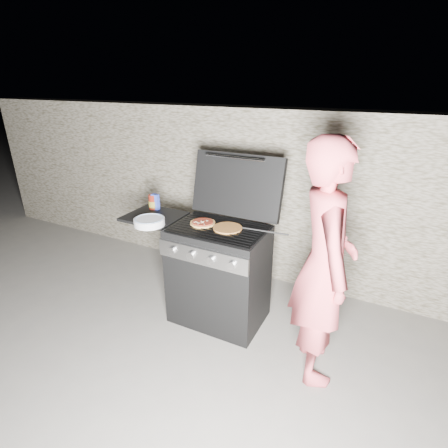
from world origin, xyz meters
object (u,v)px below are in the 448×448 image
at_px(pizza_topped, 203,222).
at_px(sauce_jar, 153,202).
at_px(gas_grill, 195,268).
at_px(person, 324,265).

xyz_separation_m(pizza_topped, sauce_jar, (-0.62, 0.14, 0.05)).
xyz_separation_m(gas_grill, sauce_jar, (-0.53, 0.14, 0.52)).
distance_m(sauce_jar, person, 1.73).
relative_size(gas_grill, sauce_jar, 9.50).
xyz_separation_m(pizza_topped, person, (1.07, -0.20, -0.04)).
height_order(pizza_topped, sauce_jar, sauce_jar).
distance_m(pizza_topped, person, 1.09).
bearing_deg(person, sauce_jar, 55.67).
distance_m(gas_grill, person, 1.26).
distance_m(pizza_topped, sauce_jar, 0.64).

